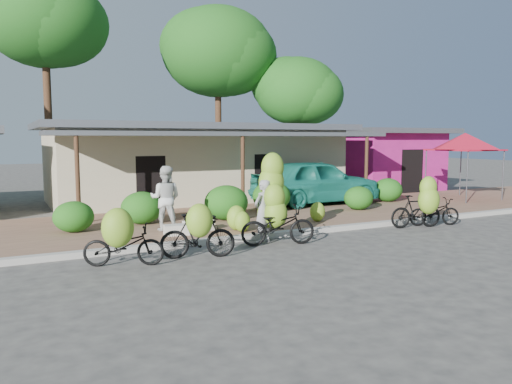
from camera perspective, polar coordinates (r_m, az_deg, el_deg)
ground at (r=12.82m, az=10.54°, el=-6.26°), size 100.00×100.00×0.00m
sidewalk at (r=16.96m, az=0.11°, el=-2.93°), size 60.00×6.00×0.12m
curb at (r=14.40m, az=5.64°, el=-4.52°), size 60.00×0.25×0.15m
shop_main at (r=22.21m, az=-6.97°, el=3.47°), size 13.00×8.50×3.35m
shop_pink at (r=27.72m, az=13.82°, el=3.75°), size 6.00×6.00×3.25m
tree_far_center at (r=26.66m, az=-23.51°, el=17.78°), size 5.61×5.52×10.46m
tree_center_right at (r=29.11m, az=-4.84°, el=15.83°), size 6.27×6.24×10.05m
tree_near_right at (r=28.86m, az=4.28°, el=11.61°), size 4.88×4.74×7.31m
hedge_0 at (r=14.84m, az=-20.13°, el=-2.67°), size 1.12×1.01×0.87m
hedge_1 at (r=15.68m, az=-12.92°, el=-1.77°), size 1.27×1.15×0.99m
hedge_2 at (r=16.07m, az=-3.41°, el=-1.21°), size 1.44×1.29×1.12m
hedge_3 at (r=17.94m, az=1.78°, el=-0.48°), size 1.40×1.26×1.10m
hedge_4 at (r=18.73m, az=11.64°, el=-0.68°), size 1.11×1.00×0.86m
hedge_5 at (r=21.45m, az=14.82°, el=0.23°), size 1.25×1.12×0.97m
red_canopy at (r=23.35m, az=22.78°, el=5.36°), size 3.50×3.50×2.86m
bike_far_left at (r=10.94m, az=-15.02°, el=-5.47°), size 1.81×1.47×1.35m
bike_left at (r=11.35m, az=-6.64°, el=-4.67°), size 1.78×1.35×1.35m
bike_center at (r=13.00m, az=2.18°, el=-1.92°), size 2.04×1.42×2.37m
bike_right at (r=15.84m, az=18.28°, el=-1.51°), size 1.75×1.34×1.63m
bike_far_right at (r=16.66m, az=19.71°, el=-2.15°), size 1.76×1.07×0.87m
loose_banana_a at (r=14.26m, az=-2.24°, el=-2.96°), size 0.57×0.49×0.71m
loose_banana_b at (r=14.00m, az=-1.59°, el=-3.40°), size 0.47×0.40×0.59m
loose_banana_c at (r=15.86m, az=7.04°, el=-2.26°), size 0.50×0.42×0.62m
sack_near at (r=14.27m, az=-6.56°, el=-3.83°), size 0.90×0.52×0.30m
sack_far at (r=13.76m, az=-8.90°, el=-4.29°), size 0.79×0.47×0.28m
vendor at (r=13.05m, az=0.80°, el=-2.22°), size 0.72×0.61×1.67m
bystander at (r=14.38m, az=-10.31°, el=-0.71°), size 1.13×1.06×1.84m
teal_van at (r=20.02m, az=6.88°, el=1.18°), size 5.33×2.20×1.81m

